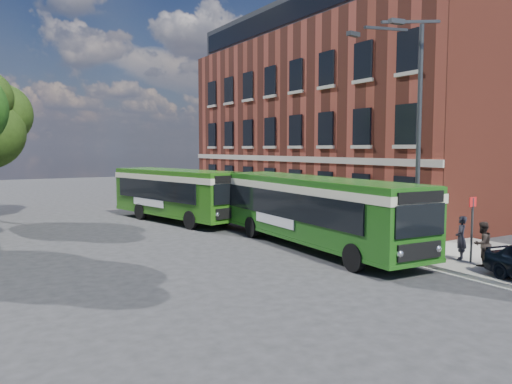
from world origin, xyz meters
TOP-DOWN VIEW (x-y plane):
  - ground at (0.00, 0.00)m, footprint 120.00×120.00m
  - pavement at (7.00, 8.00)m, footprint 6.00×48.00m
  - kerb_line at (3.95, 8.00)m, footprint 0.12×48.00m
  - brick_office at (14.00, 12.00)m, footprint 12.10×26.00m
  - street_lamp at (4.84, -2.00)m, footprint 2.96×2.38m
  - bus_stop_sign at (5.60, -4.20)m, footprint 0.35×0.08m
  - bus_front at (2.74, 1.56)m, footprint 3.09×12.48m
  - bus_rear at (0.60, 11.83)m, footprint 4.65×10.12m
  - pedestrian_a at (5.65, -3.72)m, footprint 0.71×0.66m
  - pedestrian_b at (5.44, -4.75)m, footprint 0.79×0.63m

SIDE VIEW (x-z plane):
  - ground at x=0.00m, z-range 0.00..0.00m
  - kerb_line at x=3.95m, z-range 0.00..0.01m
  - pavement at x=7.00m, z-range 0.00..0.15m
  - pedestrian_b at x=5.44m, z-range 0.15..1.72m
  - pedestrian_a at x=5.65m, z-range 0.15..1.78m
  - bus_stop_sign at x=5.60m, z-range 0.25..2.77m
  - bus_rear at x=0.60m, z-range 0.32..3.34m
  - bus_front at x=2.74m, z-range 0.32..3.34m
  - street_lamp at x=4.84m, z-range 0.29..9.29m
  - brick_office at x=14.00m, z-range -0.13..14.07m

